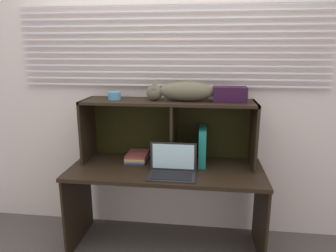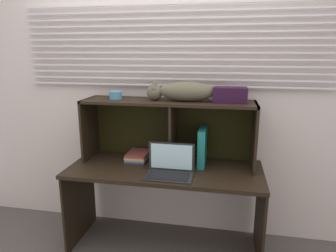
% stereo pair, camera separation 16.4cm
% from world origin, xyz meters
% --- Properties ---
extents(back_panel_with_blinds, '(4.40, 0.08, 2.50)m').
position_xyz_m(back_panel_with_blinds, '(0.00, 0.55, 1.26)').
color(back_panel_with_blinds, beige).
rests_on(back_panel_with_blinds, ground).
extents(desk, '(1.53, 0.63, 0.71)m').
position_xyz_m(desk, '(0.00, 0.19, 0.58)').
color(desk, black).
rests_on(desk, ground).
extents(hutch_shelf_unit, '(1.39, 0.34, 0.52)m').
position_xyz_m(hutch_shelf_unit, '(0.01, 0.37, 1.06)').
color(hutch_shelf_unit, black).
rests_on(hutch_shelf_unit, desk).
extents(cat, '(0.74, 0.17, 0.15)m').
position_xyz_m(cat, '(0.12, 0.33, 1.30)').
color(cat, brown).
rests_on(cat, hutch_shelf_unit).
extents(laptop, '(0.35, 0.22, 0.23)m').
position_xyz_m(laptop, '(0.07, 0.06, 0.76)').
color(laptop, black).
rests_on(laptop, desk).
extents(binder_upright, '(0.06, 0.26, 0.30)m').
position_xyz_m(binder_upright, '(0.28, 0.33, 0.86)').
color(binder_upright, '#19786F').
rests_on(binder_upright, desk).
extents(book_stack, '(0.18, 0.24, 0.07)m').
position_xyz_m(book_stack, '(-0.26, 0.33, 0.74)').
color(book_stack, '#2E4C81').
rests_on(book_stack, desk).
extents(small_basket, '(0.10, 0.10, 0.06)m').
position_xyz_m(small_basket, '(-0.44, 0.33, 1.26)').
color(small_basket, teal).
rests_on(small_basket, hutch_shelf_unit).
extents(storage_box, '(0.26, 0.15, 0.12)m').
position_xyz_m(storage_box, '(0.48, 0.33, 1.29)').
color(storage_box, black).
rests_on(storage_box, hutch_shelf_unit).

